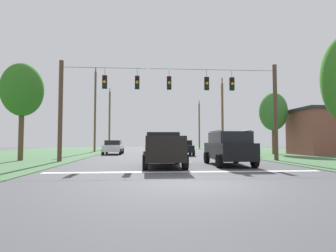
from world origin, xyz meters
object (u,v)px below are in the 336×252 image
suv_black (228,147)px  tree_roadside_right (273,112)px  overhead_signal_span (171,105)px  utility_pole_mid_left (95,109)px  distant_car_crossing_white (113,147)px  utility_pole_far_left (110,119)px  distant_car_oncoming (183,147)px  tree_roadside_far_right (22,90)px  pickup_truck (163,149)px  utility_pole_mid_right (222,115)px  distant_car_far_parked (173,146)px  utility_pole_far_right (199,125)px

suv_black → tree_roadside_right: size_ratio=0.72×
overhead_signal_span → suv_black: 5.64m
overhead_signal_span → utility_pole_mid_left: (-8.68, 17.13, 1.59)m
distant_car_crossing_white → utility_pole_mid_left: (-3.24, 6.39, 4.88)m
overhead_signal_span → utility_pole_far_left: bearing=105.6°
distant_car_crossing_white → distant_car_oncoming: bearing=-18.8°
distant_car_crossing_white → utility_pole_mid_left: utility_pole_mid_left is taller
utility_pole_mid_left → utility_pole_far_left: size_ratio=1.01×
distant_car_oncoming → tree_roadside_far_right: (-12.85, -7.10, 4.41)m
tree_roadside_right → pickup_truck: bearing=-134.0°
utility_pole_mid_right → pickup_truck: bearing=-114.1°
utility_pole_mid_left → tree_roadside_right: size_ratio=1.67×
distant_car_crossing_white → distant_car_oncoming: (7.35, -2.51, 0.00)m
overhead_signal_span → distant_car_far_parked: size_ratio=3.66×
pickup_truck → utility_pole_far_right: size_ratio=0.59×
overhead_signal_span → utility_pole_far_left: utility_pole_far_left is taller
tree_roadside_right → utility_pole_mid_right: bearing=118.3°
utility_pole_mid_right → utility_pole_mid_left: bearing=176.6°
distant_car_crossing_white → tree_roadside_right: 17.86m
distant_car_oncoming → utility_pole_mid_left: 14.67m
tree_roadside_far_right → utility_pole_far_left: bearing=85.9°
utility_pole_mid_left → suv_black: bearing=-60.2°
suv_black → utility_pole_far_right: bearing=82.2°
suv_black → utility_pole_far_left: size_ratio=0.43×
suv_black → distant_car_far_parked: bearing=94.5°
tree_roadside_right → distant_car_crossing_white: bearing=174.9°
distant_car_far_parked → suv_black: bearing=-85.5°
distant_car_crossing_white → tree_roadside_right: bearing=-5.1°
overhead_signal_span → distant_car_far_parked: (1.61, 16.39, -3.29)m
utility_pole_far_left → tree_roadside_far_right: size_ratio=1.55×
utility_pole_mid_right → utility_pole_far_left: size_ratio=0.89×
utility_pole_mid_left → utility_pole_far_left: bearing=90.3°
utility_pole_mid_right → utility_pole_mid_left: utility_pole_mid_left is taller
distant_car_far_parked → utility_pole_mid_right: (6.61, -0.27, 4.07)m
suv_black → utility_pole_mid_left: size_ratio=0.43×
suv_black → tree_roadside_far_right: 15.43m
overhead_signal_span → suv_black: overhead_signal_span is taller
utility_pole_far_right → utility_pole_far_left: (-16.82, -0.79, 0.93)m
suv_black → tree_roadside_right: bearing=55.4°
tree_roadside_far_right → distant_car_oncoming: bearing=28.9°
tree_roadside_right → tree_roadside_far_right: bearing=-160.6°
tree_roadside_far_right → overhead_signal_span: bearing=-5.9°
utility_pole_mid_right → distant_car_far_parked: bearing=177.6°
tree_roadside_right → tree_roadside_far_right: (-22.88, -8.05, 0.58)m
suv_black → utility_pole_mid_right: 20.67m
utility_pole_far_right → utility_pole_mid_right: bearing=-89.5°
distant_car_crossing_white → utility_pole_far_right: bearing=57.7°
utility_pole_far_right → tree_roadside_far_right: (-19.00, -30.94, 0.73)m
overhead_signal_span → pickup_truck: overhead_signal_span is taller
distant_car_crossing_white → utility_pole_far_right: utility_pole_far_right is taller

